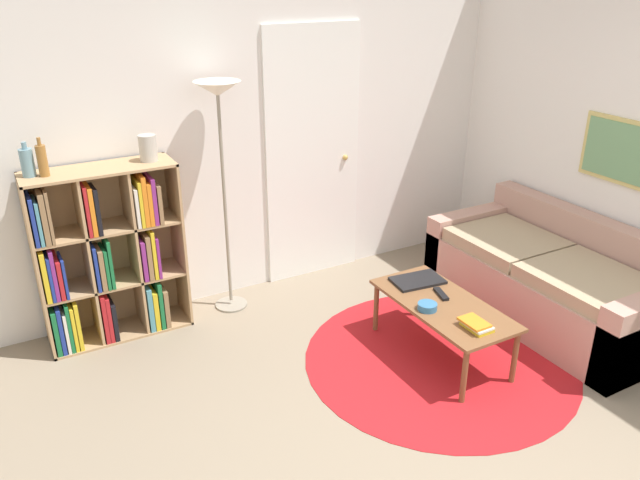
# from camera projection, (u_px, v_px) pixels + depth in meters

# --- Properties ---
(wall_back) EXTENTS (7.04, 0.11, 2.60)m
(wall_back) POSITION_uv_depth(u_px,v_px,m) (267.00, 129.00, 4.74)
(wall_back) COLOR silver
(wall_back) RESTS_ON ground_plane
(wall_right) EXTENTS (0.08, 5.55, 2.60)m
(wall_right) POSITION_uv_depth(u_px,v_px,m) (591.00, 132.00, 4.60)
(wall_right) COLOR silver
(wall_right) RESTS_ON ground_plane
(rug) EXTENTS (1.81, 1.81, 0.01)m
(rug) POSITION_uv_depth(u_px,v_px,m) (439.00, 359.00, 4.18)
(rug) COLOR #B2191E
(rug) RESTS_ON ground_plane
(bookshelf) EXTENTS (0.97, 0.34, 1.23)m
(bookshelf) POSITION_uv_depth(u_px,v_px,m) (106.00, 258.00, 4.26)
(bookshelf) COLOR tan
(bookshelf) RESTS_ON ground_plane
(floor_lamp) EXTENTS (0.32, 0.32, 1.72)m
(floor_lamp) POSITION_uv_depth(u_px,v_px,m) (219.00, 116.00, 4.26)
(floor_lamp) COLOR gray
(floor_lamp) RESTS_ON ground_plane
(couch) EXTENTS (0.87, 1.81, 0.74)m
(couch) POSITION_uv_depth(u_px,v_px,m) (554.00, 280.00, 4.64)
(couch) COLOR tan
(couch) RESTS_ON ground_plane
(coffee_table) EXTENTS (0.49, 1.02, 0.40)m
(coffee_table) POSITION_uv_depth(u_px,v_px,m) (443.00, 308.00, 4.10)
(coffee_table) COLOR brown
(coffee_table) RESTS_ON ground_plane
(laptop) EXTENTS (0.38, 0.26, 0.02)m
(laptop) POSITION_uv_depth(u_px,v_px,m) (418.00, 280.00, 4.35)
(laptop) COLOR black
(laptop) RESTS_ON coffee_table
(bowl) EXTENTS (0.13, 0.13, 0.04)m
(bowl) POSITION_uv_depth(u_px,v_px,m) (427.00, 306.00, 4.00)
(bowl) COLOR teal
(bowl) RESTS_ON coffee_table
(book_stack_on_table) EXTENTS (0.14, 0.19, 0.05)m
(book_stack_on_table) POSITION_uv_depth(u_px,v_px,m) (476.00, 325.00, 3.79)
(book_stack_on_table) COLOR gold
(book_stack_on_table) RESTS_ON coffee_table
(remote) EXTENTS (0.09, 0.17, 0.02)m
(remote) POSITION_uv_depth(u_px,v_px,m) (441.00, 294.00, 4.18)
(remote) COLOR black
(remote) RESTS_ON coffee_table
(bottle_left) EXTENTS (0.08, 0.08, 0.22)m
(bottle_left) POSITION_uv_depth(u_px,v_px,m) (27.00, 162.00, 3.82)
(bottle_left) COLOR #6B93A3
(bottle_left) RESTS_ON bookshelf
(bottle_middle) EXTENTS (0.06, 0.06, 0.24)m
(bottle_middle) POSITION_uv_depth(u_px,v_px,m) (42.00, 160.00, 3.82)
(bottle_middle) COLOR olive
(bottle_middle) RESTS_ON bookshelf
(vase_on_shelf) EXTENTS (0.12, 0.12, 0.18)m
(vase_on_shelf) POSITION_uv_depth(u_px,v_px,m) (148.00, 148.00, 4.13)
(vase_on_shelf) COLOR #B7B2A8
(vase_on_shelf) RESTS_ON bookshelf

